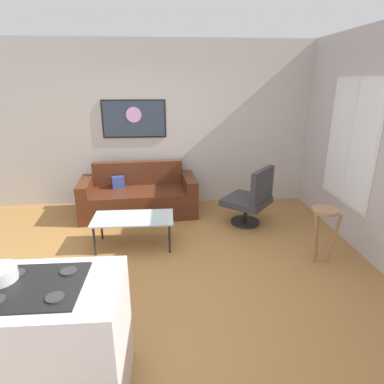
{
  "coord_description": "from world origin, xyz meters",
  "views": [
    {
      "loc": [
        0.13,
        -3.26,
        2.14
      ],
      "look_at": [
        0.44,
        0.9,
        0.7
      ],
      "focal_mm": 30.18,
      "sensor_mm": 36.0,
      "label": 1
    }
  ],
  "objects_px": {
    "bar_stool": "(324,222)",
    "armchair": "(251,198)",
    "couch": "(139,197)",
    "coffee_table": "(133,220)",
    "wall_painting": "(134,119)"
  },
  "relations": [
    {
      "from": "wall_painting",
      "to": "armchair",
      "type": "bearing_deg",
      "value": -30.75
    },
    {
      "from": "coffee_table",
      "to": "bar_stool",
      "type": "xyz_separation_m",
      "value": [
        2.36,
        -0.55,
        0.14
      ]
    },
    {
      "from": "couch",
      "to": "wall_painting",
      "type": "bearing_deg",
      "value": 96.66
    },
    {
      "from": "coffee_table",
      "to": "armchair",
      "type": "relative_size",
      "value": 1.15
    },
    {
      "from": "coffee_table",
      "to": "wall_painting",
      "type": "relative_size",
      "value": 0.99
    },
    {
      "from": "coffee_table",
      "to": "armchair",
      "type": "xyz_separation_m",
      "value": [
        1.74,
        0.56,
        0.05
      ]
    },
    {
      "from": "bar_stool",
      "to": "coffee_table",
      "type": "bearing_deg",
      "value": 166.75
    },
    {
      "from": "coffee_table",
      "to": "bar_stool",
      "type": "relative_size",
      "value": 1.54
    },
    {
      "from": "couch",
      "to": "bar_stool",
      "type": "xyz_separation_m",
      "value": [
        2.38,
        -1.71,
        0.24
      ]
    },
    {
      "from": "coffee_table",
      "to": "bar_stool",
      "type": "bearing_deg",
      "value": -13.25
    },
    {
      "from": "armchair",
      "to": "bar_stool",
      "type": "distance_m",
      "value": 1.27
    },
    {
      "from": "armchair",
      "to": "wall_painting",
      "type": "relative_size",
      "value": 0.85
    },
    {
      "from": "coffee_table",
      "to": "couch",
      "type": "bearing_deg",
      "value": 91.14
    },
    {
      "from": "bar_stool",
      "to": "armchair",
      "type": "bearing_deg",
      "value": 118.83
    },
    {
      "from": "couch",
      "to": "armchair",
      "type": "bearing_deg",
      "value": -18.66
    }
  ]
}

